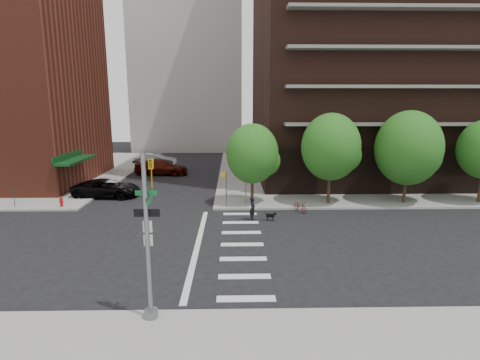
# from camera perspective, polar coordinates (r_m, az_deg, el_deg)

# --- Properties ---
(ground) EXTENTS (120.00, 120.00, 0.00)m
(ground) POSITION_cam_1_polar(r_m,az_deg,el_deg) (21.46, -7.82, -9.79)
(ground) COLOR black
(ground) RESTS_ON ground
(sidewalk_ne) EXTENTS (39.00, 33.00, 0.15)m
(sidewalk_ne) POSITION_cam_1_polar(r_m,az_deg,el_deg) (47.59, 21.11, 1.38)
(sidewalk_ne) COLOR gray
(sidewalk_ne) RESTS_ON ground
(sidewalk_nw) EXTENTS (31.00, 33.00, 0.15)m
(sidewalk_nw) POSITION_cam_1_polar(r_m,az_deg,el_deg) (51.64, -32.65, 1.07)
(sidewalk_nw) COLOR gray
(sidewalk_nw) RESTS_ON ground
(crosswalk) EXTENTS (3.85, 13.00, 0.01)m
(crosswalk) POSITION_cam_1_polar(r_m,az_deg,el_deg) (21.31, -1.82, -9.82)
(crosswalk) COLOR silver
(crosswalk) RESTS_ON ground
(tree_a) EXTENTS (4.00, 4.00, 5.90)m
(tree_a) POSITION_cam_1_polar(r_m,az_deg,el_deg) (28.65, 1.90, 4.03)
(tree_a) COLOR #301E11
(tree_a) RESTS_ON sidewalk_ne
(tree_b) EXTENTS (4.50, 4.50, 6.65)m
(tree_b) POSITION_cam_1_polar(r_m,az_deg,el_deg) (29.52, 13.66, 4.91)
(tree_b) COLOR #301E11
(tree_b) RESTS_ON sidewalk_ne
(tree_c) EXTENTS (5.00, 5.00, 6.80)m
(tree_c) POSITION_cam_1_polar(r_m,az_deg,el_deg) (31.60, 24.26, 4.46)
(tree_c) COLOR #301E11
(tree_c) RESTS_ON sidewalk_ne
(traffic_signal) EXTENTS (0.90, 0.75, 6.00)m
(traffic_signal) POSITION_cam_1_polar(r_m,az_deg,el_deg) (13.67, -13.72, -10.46)
(traffic_signal) COLOR slate
(traffic_signal) RESTS_ON sidewalk_s
(pedestrian_signal) EXTENTS (2.18, 0.67, 2.60)m
(pedestrian_signal) POSITION_cam_1_polar(r_m,az_deg,el_deg) (28.40, -1.46, -0.52)
(pedestrian_signal) COLOR slate
(pedestrian_signal) RESTS_ON sidewalk_ne
(fire_hydrant) EXTENTS (0.24, 0.24, 0.73)m
(fire_hydrant) POSITION_cam_1_polar(r_m,az_deg,el_deg) (31.38, -25.58, -2.94)
(fire_hydrant) COLOR #A50C0C
(fire_hydrant) RESTS_ON sidewalk_nw
(parking_meter) EXTENTS (0.10, 0.08, 1.32)m
(parking_meter) POSITION_cam_1_polar(r_m,az_deg,el_deg) (32.90, -31.21, -2.14)
(parking_meter) COLOR black
(parking_meter) RESTS_ON sidewalk_nw
(parked_car_black) EXTENTS (2.83, 5.66, 1.54)m
(parked_car_black) POSITION_cam_1_polar(r_m,az_deg,el_deg) (33.65, -19.64, -1.19)
(parked_car_black) COLOR black
(parked_car_black) RESTS_ON ground
(parked_car_maroon) EXTENTS (2.84, 6.08, 1.72)m
(parked_car_maroon) POSITION_cam_1_polar(r_m,az_deg,el_deg) (42.81, -11.92, 1.93)
(parked_car_maroon) COLOR #431008
(parked_car_maroon) RESTS_ON ground
(parked_car_silver) EXTENTS (2.19, 5.27, 1.69)m
(parked_car_silver) POSITION_cam_1_polar(r_m,az_deg,el_deg) (48.48, -12.66, 2.97)
(parked_car_silver) COLOR #B8BCC0
(parked_car_silver) RESTS_ON ground
(scooter) EXTENTS (1.17, 1.75, 0.87)m
(scooter) POSITION_cam_1_polar(r_m,az_deg,el_deg) (27.80, 9.16, -3.93)
(scooter) COLOR maroon
(scooter) RESTS_ON ground
(dog_walker) EXTENTS (0.64, 0.48, 1.62)m
(dog_walker) POSITION_cam_1_polar(r_m,az_deg,el_deg) (25.42, 1.93, -4.38)
(dog_walker) COLOR black
(dog_walker) RESTS_ON ground
(dog) EXTENTS (0.69, 0.26, 0.57)m
(dog) POSITION_cam_1_polar(r_m,az_deg,el_deg) (25.51, 4.72, -5.40)
(dog) COLOR black
(dog) RESTS_ON ground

